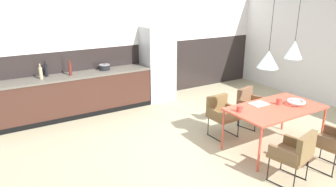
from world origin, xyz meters
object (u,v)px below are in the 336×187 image
at_px(fruit_bowl, 296,102).
at_px(cooking_pot, 104,67).
at_px(dining_table, 275,110).
at_px(mug_white_ceramic, 279,101).
at_px(pendant_lamp_over_table_near, 268,59).
at_px(armchair_by_stool, 250,102).
at_px(open_book, 259,104).
at_px(bottle_oil_tall, 41,73).
at_px(bottle_wine_green, 46,70).
at_px(mug_tall_blue, 239,109).
at_px(refrigerator_column, 158,64).
at_px(armchair_head_of_table, 296,151).
at_px(armchair_near_window, 221,111).
at_px(armchair_far_side, 336,140).
at_px(bottle_spice_small, 70,69).
at_px(pendant_lamp_over_table_far, 294,50).

height_order(fruit_bowl, cooking_pot, cooking_pot).
bearing_deg(dining_table, fruit_bowl, -15.14).
height_order(mug_white_ceramic, pendant_lamp_over_table_near, pendant_lamp_over_table_near).
bearing_deg(armchair_by_stool, dining_table, 53.90).
xyz_separation_m(open_book, bottle_oil_tall, (-2.97, 3.04, 0.27)).
bearing_deg(bottle_wine_green, mug_tall_blue, -54.92).
xyz_separation_m(open_book, mug_white_ceramic, (0.27, -0.18, 0.05)).
xyz_separation_m(refrigerator_column, armchair_head_of_table, (-0.18, -4.15, -0.40)).
height_order(mug_tall_blue, pendant_lamp_over_table_near, pendant_lamp_over_table_near).
bearing_deg(armchair_near_window, bottle_oil_tall, -44.38).
relative_size(fruit_bowl, bottle_wine_green, 0.93).
bearing_deg(armchair_far_side, refrigerator_column, 91.86).
bearing_deg(bottle_oil_tall, dining_table, -46.69).
bearing_deg(armchair_head_of_table, armchair_by_stool, 49.90).
height_order(armchair_near_window, bottle_oil_tall, bottle_oil_tall).
bearing_deg(armchair_by_stool, armchair_head_of_table, 47.79).
height_order(armchair_head_of_table, fruit_bowl, fruit_bowl).
bearing_deg(pendant_lamp_over_table_near, armchair_near_window, 96.73).
height_order(bottle_spice_small, pendant_lamp_over_table_near, pendant_lamp_over_table_near).
height_order(armchair_far_side, bottle_spice_small, bottle_spice_small).
height_order(armchair_far_side, bottle_wine_green, bottle_wine_green).
relative_size(mug_tall_blue, cooking_pot, 0.51).
relative_size(mug_tall_blue, mug_white_ceramic, 1.06).
bearing_deg(armchair_near_window, pendant_lamp_over_table_far, 130.15).
xyz_separation_m(armchair_by_stool, bottle_wine_green, (-3.33, 2.52, 0.55)).
distance_m(refrigerator_column, bottle_spice_small, 2.12).
bearing_deg(bottle_oil_tall, bottle_wine_green, 49.87).
distance_m(fruit_bowl, open_book, 0.62).
distance_m(armchair_by_stool, fruit_bowl, 1.07).
relative_size(armchair_near_window, pendant_lamp_over_table_near, 0.61).
xyz_separation_m(refrigerator_column, pendant_lamp_over_table_near, (0.07, -3.30, 0.69)).
relative_size(open_book, pendant_lamp_over_table_far, 0.25).
relative_size(armchair_by_stool, pendant_lamp_over_table_near, 0.62).
relative_size(mug_tall_blue, pendant_lamp_over_table_near, 0.10).
distance_m(armchair_near_window, bottle_spice_small, 3.24).
distance_m(bottle_spice_small, pendant_lamp_over_table_near, 3.99).
xyz_separation_m(fruit_bowl, mug_white_ceramic, (-0.23, 0.17, -0.00)).
distance_m(dining_table, bottle_spice_small, 4.14).
bearing_deg(fruit_bowl, cooking_pot, 121.27).
height_order(cooking_pot, bottle_oil_tall, bottle_oil_tall).
xyz_separation_m(dining_table, fruit_bowl, (0.37, -0.10, 0.10)).
bearing_deg(bottle_oil_tall, armchair_near_window, -42.29).
bearing_deg(bottle_wine_green, armchair_head_of_table, -60.96).
xyz_separation_m(armchair_near_window, bottle_wine_green, (-2.54, 2.58, 0.56)).
xyz_separation_m(fruit_bowl, bottle_oil_tall, (-3.47, 3.39, 0.23)).
distance_m(mug_white_ceramic, bottle_oil_tall, 4.57).
xyz_separation_m(dining_table, bottle_oil_tall, (-3.10, 3.28, 0.32)).
bearing_deg(fruit_bowl, mug_tall_blue, 165.59).
distance_m(mug_tall_blue, bottle_oil_tall, 3.96).
bearing_deg(bottle_oil_tall, mug_white_ceramic, -44.80).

